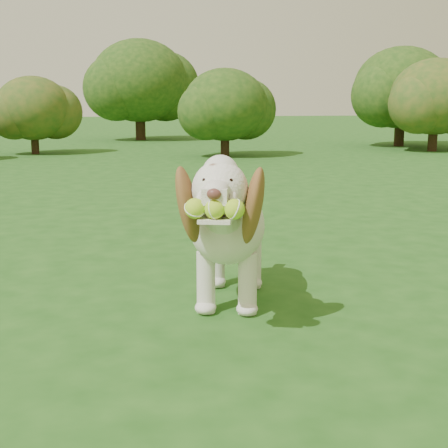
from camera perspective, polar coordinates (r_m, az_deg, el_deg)
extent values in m
plane|color=#1C4C15|center=(3.26, 7.07, -6.24)|extent=(80.00, 80.00, 0.00)
ellipsoid|color=silver|center=(3.06, 0.67, -0.21)|extent=(0.51, 0.71, 0.34)
ellipsoid|color=silver|center=(2.82, 0.21, -0.40)|extent=(0.41, 0.41, 0.33)
ellipsoid|color=silver|center=(3.28, 1.04, 0.38)|extent=(0.38, 0.38, 0.30)
cylinder|color=silver|center=(2.68, -0.07, 0.90)|extent=(0.24, 0.30, 0.26)
sphere|color=silver|center=(2.53, -0.37, 3.20)|extent=(0.29, 0.29, 0.23)
sphere|color=silver|center=(2.54, -0.32, 4.66)|extent=(0.19, 0.19, 0.15)
cube|color=silver|center=(2.40, -0.72, 2.66)|extent=(0.13, 0.16, 0.06)
ellipsoid|color=#592D28|center=(2.33, -0.93, 2.75)|extent=(0.06, 0.05, 0.04)
cube|color=silver|center=(2.41, -0.76, 0.44)|extent=(0.16, 0.18, 0.02)
ellipsoid|color=brown|center=(2.57, -3.35, 1.77)|extent=(0.18, 0.21, 0.36)
ellipsoid|color=brown|center=(2.54, 2.69, 1.67)|extent=(0.17, 0.25, 0.36)
cylinder|color=silver|center=(3.40, 1.24, 1.45)|extent=(0.10, 0.17, 0.13)
cylinder|color=silver|center=(2.91, -1.66, -5.33)|extent=(0.11, 0.11, 0.29)
cylinder|color=silver|center=(2.89, 2.16, -5.44)|extent=(0.11, 0.11, 0.29)
cylinder|color=silver|center=(3.32, -0.67, -3.26)|extent=(0.11, 0.11, 0.29)
cylinder|color=silver|center=(3.30, 2.67, -3.35)|extent=(0.11, 0.11, 0.29)
sphere|color=#AEDA29|center=(2.37, -2.68, 1.43)|extent=(0.10, 0.10, 0.08)
sphere|color=#AEDA29|center=(2.36, -0.87, 1.40)|extent=(0.10, 0.10, 0.08)
sphere|color=#AEDA29|center=(2.35, 0.96, 1.37)|extent=(0.10, 0.10, 0.08)
cylinder|color=#382314|center=(14.51, 15.74, 8.24)|extent=(0.22, 0.22, 0.70)
ellipsoid|color=#193F13|center=(14.50, 15.94, 11.91)|extent=(2.09, 2.09, 1.78)
cylinder|color=#382314|center=(11.28, 0.09, 7.46)|extent=(0.16, 0.16, 0.50)
ellipsoid|color=#193F13|center=(11.26, 0.09, 10.86)|extent=(1.51, 1.51, 1.28)
cylinder|color=#382314|center=(13.19, 18.55, 7.60)|extent=(0.18, 0.18, 0.58)
ellipsoid|color=#193F13|center=(13.18, 18.76, 10.97)|extent=(1.75, 1.75, 1.49)
cylinder|color=#382314|center=(16.39, -7.65, 9.05)|extent=(0.25, 0.25, 0.82)
ellipsoid|color=#193F13|center=(16.39, -7.75, 12.86)|extent=(2.45, 2.45, 2.08)
cylinder|color=#382314|center=(12.37, -16.90, 7.22)|extent=(0.14, 0.14, 0.47)
ellipsoid|color=#193F13|center=(12.35, -17.07, 10.09)|extent=(1.40, 1.40, 1.19)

